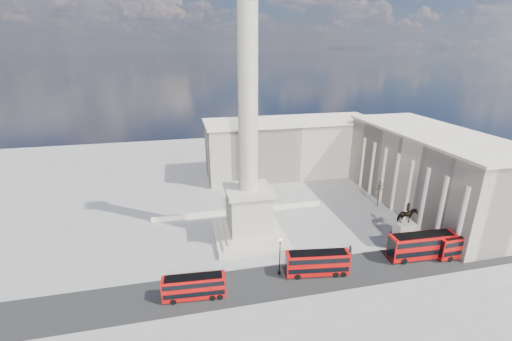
{
  "coord_description": "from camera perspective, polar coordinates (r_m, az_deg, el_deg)",
  "views": [
    {
      "loc": [
        -12.15,
        -55.42,
        36.5
      ],
      "look_at": [
        1.08,
        3.18,
        15.05
      ],
      "focal_mm": 24.0,
      "sensor_mm": 36.0,
      "label": 1
    }
  ],
  "objects": [
    {
      "name": "red_bus_d",
      "position": [
        75.34,
        31.35,
        -10.43
      ],
      "size": [
        11.25,
        2.97,
        4.53
      ],
      "rotation": [
        0.0,
        0.0,
        0.03
      ],
      "color": "#B10A09",
      "rests_on": "ground"
    },
    {
      "name": "asphalt_road",
      "position": [
        60.74,
        6.67,
        -17.44
      ],
      "size": [
        120.0,
        9.0,
        0.01
      ],
      "primitive_type": "cube",
      "color": "#262626",
      "rests_on": "ground"
    },
    {
      "name": "pedestrian_standing",
      "position": [
        68.02,
        15.38,
        -12.65
      ],
      "size": [
        0.94,
        0.74,
        1.91
      ],
      "primitive_type": "imported",
      "rotation": [
        0.0,
        0.0,
        3.15
      ],
      "color": "black",
      "rests_on": "ground"
    },
    {
      "name": "pedestrian_crossing",
      "position": [
        68.64,
        15.42,
        -12.48
      ],
      "size": [
        0.73,
        1.01,
        1.6
      ],
      "primitive_type": "imported",
      "rotation": [
        0.0,
        0.0,
        1.98
      ],
      "color": "black",
      "rests_on": "ground"
    },
    {
      "name": "building_east",
      "position": [
        91.02,
        27.01,
        0.06
      ],
      "size": [
        19.0,
        46.0,
        18.6
      ],
      "color": "beige",
      "rests_on": "ground"
    },
    {
      "name": "pedestrian_walking",
      "position": [
        76.05,
        21.53,
        -9.87
      ],
      "size": [
        0.58,
        0.38,
        1.58
      ],
      "primitive_type": "imported",
      "rotation": [
        0.0,
        0.0,
        0.01
      ],
      "color": "black",
      "rests_on": "ground"
    },
    {
      "name": "balustrade_wall",
      "position": [
        80.87,
        -2.77,
        -6.76
      ],
      "size": [
        40.0,
        0.6,
        1.1
      ],
      "primitive_type": "cube",
      "color": "beige",
      "rests_on": "ground"
    },
    {
      "name": "bare_tree_near",
      "position": [
        75.32,
        30.16,
        -7.3
      ],
      "size": [
        1.67,
        1.67,
        7.31
      ],
      "rotation": [
        0.0,
        0.0,
        0.09
      ],
      "color": "#332319",
      "rests_on": "ground"
    },
    {
      "name": "red_bus_c",
      "position": [
        70.71,
        25.92,
        -11.19
      ],
      "size": [
        12.32,
        3.38,
        4.95
      ],
      "rotation": [
        0.0,
        0.0,
        -0.05
      ],
      "color": "#B10A09",
      "rests_on": "ground"
    },
    {
      "name": "bare_tree_far",
      "position": [
        87.68,
        19.97,
        -2.35
      ],
      "size": [
        1.68,
        1.68,
        6.88
      ],
      "rotation": [
        0.0,
        0.0,
        -0.09
      ],
      "color": "#332319",
      "rests_on": "ground"
    },
    {
      "name": "equestrian_statue",
      "position": [
        73.15,
        23.48,
        -9.19
      ],
      "size": [
        4.46,
        3.34,
        9.17
      ],
      "color": "beige",
      "rests_on": "ground"
    },
    {
      "name": "bare_tree_mid",
      "position": [
        83.68,
        25.5,
        -4.58
      ],
      "size": [
        1.64,
        1.64,
        6.21
      ],
      "rotation": [
        0.0,
        0.0,
        -0.12
      ],
      "color": "#332319",
      "rests_on": "ground"
    },
    {
      "name": "red_bus_b",
      "position": [
        60.88,
        10.24,
        -14.92
      ],
      "size": [
        10.93,
        3.89,
        4.34
      ],
      "rotation": [
        0.0,
        0.0,
        -0.14
      ],
      "color": "#B10A09",
      "rests_on": "ground"
    },
    {
      "name": "red_bus_a",
      "position": [
        56.2,
        -10.22,
        -18.53
      ],
      "size": [
        9.75,
        2.87,
        3.9
      ],
      "rotation": [
        0.0,
        0.0,
        -0.07
      ],
      "color": "#B10A09",
      "rests_on": "ground"
    },
    {
      "name": "building_northeast",
      "position": [
        104.56,
        5.69,
        3.92
      ],
      "size": [
        51.0,
        17.0,
        16.6
      ],
      "color": "beige",
      "rests_on": "ground"
    },
    {
      "name": "ground",
      "position": [
        67.46,
        -0.31,
        -13.1
      ],
      "size": [
        180.0,
        180.0,
        0.0
      ],
      "primitive_type": "plane",
      "color": "gray",
      "rests_on": "ground"
    },
    {
      "name": "nelsons_column",
      "position": [
        65.99,
        -1.26,
        -1.29
      ],
      "size": [
        14.0,
        14.0,
        49.85
      ],
      "color": "#BBAF9C",
      "rests_on": "ground"
    },
    {
      "name": "victorian_lamp",
      "position": [
        59.09,
        4.0,
        -13.64
      ],
      "size": [
        0.6,
        0.6,
        6.98
      ],
      "rotation": [
        0.0,
        0.0,
        -0.01
      ],
      "color": "black",
      "rests_on": "ground"
    }
  ]
}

